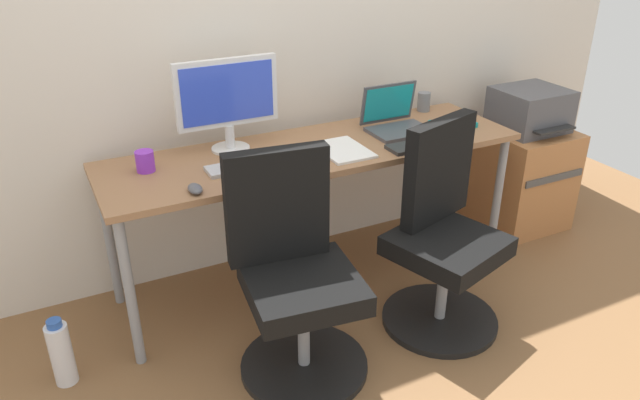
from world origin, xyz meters
The scene contains 18 objects.
ground_plane centered at (0.00, 0.00, 0.00)m, with size 5.28×5.28×0.00m, color brown.
back_wall centered at (0.00, 0.38, 1.30)m, with size 4.40×0.04×2.60m, color silver.
desk centered at (0.00, 0.00, 0.67)m, with size 2.03×0.59×0.73m.
office_chair_left centered at (-0.36, -0.54, 0.42)m, with size 0.54×0.54×0.94m.
office_chair_right centered at (0.37, -0.54, 0.42)m, with size 0.55×0.55×0.94m.
side_cabinet centered at (1.39, 0.02, 0.30)m, with size 0.47×0.52×0.60m.
printer centered at (1.39, 0.02, 0.72)m, with size 0.38×0.40×0.24m.
water_bottle_on_floor centered at (-1.27, -0.23, 0.15)m, with size 0.09×0.09×0.31m.
desktop_monitor centered at (-0.37, 0.15, 0.98)m, with size 0.48×0.18×0.43m.
open_laptop centered at (0.48, 0.04, 0.79)m, with size 0.31×0.26×0.23m.
keyboard_by_monitor centered at (-0.39, -0.08, 0.74)m, with size 0.34×0.12×0.02m, color #B7B7B7.
keyboard_by_laptop centered at (0.46, -0.22, 0.74)m, with size 0.34×0.12×0.02m, color #2D2D2D.
mouse_by_monitor centered at (-0.35, -0.22, 0.75)m, with size 0.06×0.10×0.03m, color #B7B7B7.
mouse_by_laptop centered at (-0.65, -0.23, 0.75)m, with size 0.06×0.10×0.03m, color #515156.
coffee_mug centered at (-0.78, 0.08, 0.78)m, with size 0.08×0.08×0.09m, color purple.
pen_cup centered at (0.79, 0.24, 0.79)m, with size 0.07×0.07×0.10m, color slate.
notebook centered at (0.78, -0.05, 0.75)m, with size 0.21×0.15×0.03m, color teal.
paper_pile centered at (0.10, -0.10, 0.74)m, with size 0.21×0.30×0.01m, color white.
Camera 1 is at (-1.19, -2.42, 1.78)m, focal length 33.94 mm.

